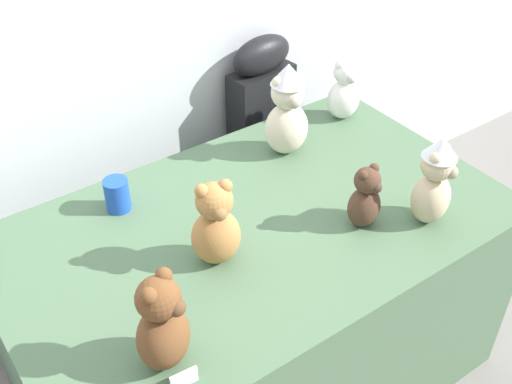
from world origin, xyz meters
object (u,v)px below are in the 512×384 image
(instrument_case, at_px, (261,150))
(teddy_bear_caramel, at_px, (216,226))
(teddy_bear_chestnut, at_px, (162,325))
(teddy_bear_sand, at_px, (434,181))
(teddy_bear_cream, at_px, (287,111))
(party_cup_blue, at_px, (117,195))
(display_table, at_px, (256,306))
(teddy_bear_snow, at_px, (344,91))
(teddy_bear_cocoa, at_px, (365,199))

(instrument_case, bearing_deg, teddy_bear_caramel, -140.34)
(teddy_bear_chestnut, bearing_deg, instrument_case, 12.08)
(instrument_case, xyz_separation_m, teddy_bear_sand, (-0.01, -0.91, 0.39))
(teddy_bear_cream, xyz_separation_m, party_cup_blue, (-0.64, 0.05, -0.12))
(display_table, relative_size, teddy_bear_sand, 5.26)
(display_table, distance_m, teddy_bear_snow, 0.88)
(teddy_bear_snow, height_order, teddy_bear_caramel, teddy_bear_caramel)
(teddy_bear_snow, bearing_deg, instrument_case, 137.83)
(teddy_bear_caramel, bearing_deg, teddy_bear_chestnut, -126.37)
(teddy_bear_sand, distance_m, party_cup_blue, 0.99)
(display_table, height_order, teddy_bear_caramel, teddy_bear_caramel)
(teddy_bear_snow, relative_size, teddy_bear_caramel, 0.89)
(teddy_bear_cream, xyz_separation_m, teddy_bear_caramel, (-0.51, -0.33, -0.04))
(display_table, relative_size, instrument_case, 1.51)
(instrument_case, distance_m, teddy_bear_cream, 0.56)
(party_cup_blue, bearing_deg, display_table, -44.29)
(teddy_bear_cream, height_order, teddy_bear_snow, teddy_bear_cream)
(teddy_bear_cream, distance_m, teddy_bear_caramel, 0.61)
(instrument_case, height_order, teddy_bear_cocoa, instrument_case)
(display_table, xyz_separation_m, teddy_bear_cocoa, (0.27, -0.20, 0.49))
(teddy_bear_cream, distance_m, teddy_bear_snow, 0.34)
(teddy_bear_sand, bearing_deg, teddy_bear_cream, 84.87)
(instrument_case, distance_m, party_cup_blue, 0.89)
(display_table, bearing_deg, teddy_bear_cocoa, -36.63)
(party_cup_blue, bearing_deg, instrument_case, 20.94)
(teddy_bear_caramel, bearing_deg, instrument_case, 62.02)
(teddy_bear_snow, bearing_deg, teddy_bear_cocoa, -111.49)
(teddy_bear_caramel, relative_size, teddy_bear_chestnut, 0.99)
(teddy_bear_sand, bearing_deg, instrument_case, 71.18)
(teddy_bear_snow, distance_m, teddy_bear_chestnut, 1.29)
(instrument_case, height_order, teddy_bear_sand, teddy_bear_sand)
(party_cup_blue, bearing_deg, teddy_bear_chestnut, -105.01)
(display_table, height_order, teddy_bear_snow, teddy_bear_snow)
(party_cup_blue, bearing_deg, teddy_bear_sand, -38.47)
(teddy_bear_cocoa, xyz_separation_m, teddy_bear_sand, (0.18, -0.10, 0.05))
(instrument_case, distance_m, teddy_bear_cocoa, 0.90)
(teddy_bear_snow, xyz_separation_m, teddy_bear_caramel, (-0.84, -0.40, 0.01))
(instrument_case, height_order, teddy_bear_cream, teddy_bear_cream)
(display_table, xyz_separation_m, teddy_bear_snow, (0.65, 0.33, 0.51))
(teddy_bear_cocoa, distance_m, party_cup_blue, 0.78)
(display_table, relative_size, teddy_bear_cocoa, 7.37)
(teddy_bear_caramel, xyz_separation_m, party_cup_blue, (-0.13, 0.38, -0.08))
(teddy_bear_sand, height_order, party_cup_blue, teddy_bear_sand)
(teddy_bear_sand, relative_size, teddy_bear_chestnut, 1.07)
(teddy_bear_cream, distance_m, teddy_bear_chestnut, 0.98)
(display_table, height_order, instrument_case, instrument_case)
(display_table, bearing_deg, instrument_case, 53.07)
(display_table, bearing_deg, teddy_bear_snow, 26.70)
(teddy_bear_snow, bearing_deg, teddy_bear_caramel, -140.13)
(teddy_bear_cream, bearing_deg, teddy_bear_cocoa, -84.57)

